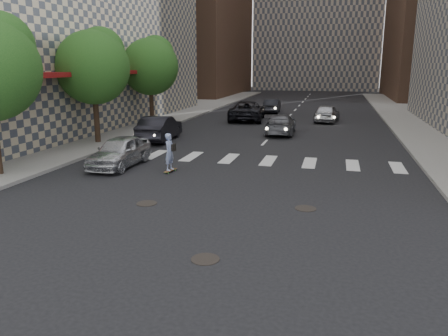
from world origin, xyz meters
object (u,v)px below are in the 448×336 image
object	(u,v)px
tree_b	(95,64)
traffic_car_d	(327,113)
traffic_car_e	(272,106)
tree_c	(151,64)
silver_sedan	(120,152)
skateboarder	(170,152)
traffic_car_b	(281,124)
traffic_car_c	(247,111)
traffic_car_a	(160,128)

from	to	relation	value
tree_b	traffic_car_d	size ratio (longest dim) A/B	1.55
tree_b	traffic_car_e	distance (m)	21.45
tree_c	silver_sedan	size ratio (longest dim) A/B	1.60
tree_b	traffic_car_d	world-z (taller)	tree_b
skateboarder	traffic_car_b	size ratio (longest dim) A/B	0.37
traffic_car_d	traffic_car_e	bearing A→B (deg)	-40.61
silver_sedan	tree_b	bearing A→B (deg)	128.16
traffic_car_c	traffic_car_d	bearing A→B (deg)	-179.90
silver_sedan	traffic_car_c	size ratio (longest dim) A/B	0.71
tree_c	skateboarder	size ratio (longest dim) A/B	3.83
traffic_car_a	traffic_car_d	world-z (taller)	traffic_car_a
silver_sedan	traffic_car_a	xyz separation A→B (m)	(-0.94, 7.06, 0.07)
traffic_car_a	traffic_car_b	xyz separation A→B (m)	(6.94, 4.52, -0.10)
traffic_car_a	silver_sedan	bearing A→B (deg)	92.75
skateboarder	traffic_car_c	distance (m)	18.66
silver_sedan	traffic_car_d	distance (m)	20.86
traffic_car_c	traffic_car_e	bearing A→B (deg)	-105.78
skateboarder	traffic_car_c	bearing A→B (deg)	99.20
traffic_car_c	tree_b	bearing A→B (deg)	58.61
tree_c	traffic_car_e	xyz separation A→B (m)	(7.48, 11.71, -3.99)
traffic_car_a	traffic_car_c	size ratio (longest dim) A/B	0.80
silver_sedan	tree_c	bearing A→B (deg)	107.05
skateboarder	traffic_car_b	bearing A→B (deg)	82.76
traffic_car_b	traffic_car_d	bearing A→B (deg)	-113.93
traffic_car_c	skateboarder	bearing A→B (deg)	85.19
silver_sedan	traffic_car_d	size ratio (longest dim) A/B	0.97
tree_c	silver_sedan	distance (m)	14.22
traffic_car_e	traffic_car_c	bearing A→B (deg)	77.49
traffic_car_a	tree_c	bearing A→B (deg)	-68.16
silver_sedan	traffic_car_e	world-z (taller)	silver_sedan
traffic_car_d	traffic_car_e	distance (m)	7.99
traffic_car_a	traffic_car_e	distance (m)	18.27
tree_b	traffic_car_d	bearing A→B (deg)	47.03
tree_c	traffic_car_b	distance (m)	10.82
traffic_car_d	traffic_car_c	bearing A→B (deg)	12.94
silver_sedan	traffic_car_b	world-z (taller)	silver_sedan
traffic_car_a	traffic_car_e	bearing A→B (deg)	-108.95
traffic_car_c	traffic_car_d	size ratio (longest dim) A/B	1.38
silver_sedan	traffic_car_c	world-z (taller)	traffic_car_c
skateboarder	traffic_car_d	xyz separation A→B (m)	(6.24, 19.32, -0.18)
skateboarder	traffic_car_e	size ratio (longest dim) A/B	0.43
skateboarder	traffic_car_c	size ratio (longest dim) A/B	0.29
tree_c	traffic_car_e	bearing A→B (deg)	57.43
tree_b	traffic_car_a	world-z (taller)	tree_b
traffic_car_a	traffic_car_b	bearing A→B (deg)	-151.74
tree_b	traffic_car_a	xyz separation A→B (m)	(3.02, 1.99, -3.87)
tree_b	tree_c	xyz separation A→B (m)	(0.00, 8.00, 0.00)
tree_c	silver_sedan	world-z (taller)	tree_c
silver_sedan	traffic_car_a	distance (m)	7.12
traffic_car_b	traffic_car_a	bearing A→B (deg)	30.81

